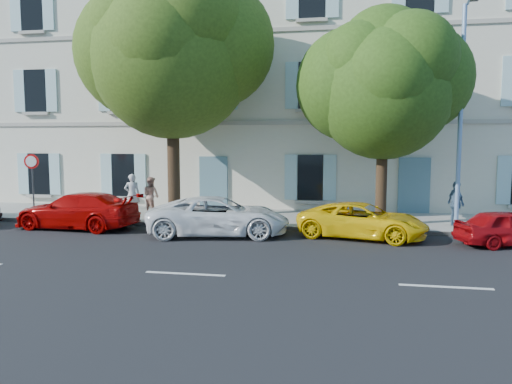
% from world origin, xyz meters
% --- Properties ---
extents(ground, '(90.00, 90.00, 0.00)m').
position_xyz_m(ground, '(0.00, 0.00, 0.00)').
color(ground, black).
extents(sidewalk, '(36.00, 4.50, 0.15)m').
position_xyz_m(sidewalk, '(0.00, 4.45, 0.07)').
color(sidewalk, '#A09E96').
rests_on(sidewalk, ground).
extents(kerb, '(36.00, 0.16, 0.16)m').
position_xyz_m(kerb, '(0.00, 2.28, 0.08)').
color(kerb, '#9E998E').
rests_on(kerb, ground).
extents(building, '(28.00, 7.00, 12.00)m').
position_xyz_m(building, '(0.00, 10.20, 6.00)').
color(building, beige).
rests_on(building, ground).
extents(car_red_coupe, '(4.71, 2.21, 1.33)m').
position_xyz_m(car_red_coupe, '(-5.89, 1.29, 0.67)').
color(car_red_coupe, '#AB0604').
rests_on(car_red_coupe, ground).
extents(car_white_coupe, '(5.10, 3.02, 1.33)m').
position_xyz_m(car_white_coupe, '(-0.46, 0.94, 0.66)').
color(car_white_coupe, white).
rests_on(car_white_coupe, ground).
extents(car_yellow_supercar, '(4.55, 2.87, 1.17)m').
position_xyz_m(car_yellow_supercar, '(4.34, 1.37, 0.59)').
color(car_yellow_supercar, yellow).
rests_on(car_yellow_supercar, ground).
extents(car_red_hatchback, '(3.52, 2.23, 1.12)m').
position_xyz_m(car_red_hatchback, '(8.75, 0.93, 0.56)').
color(car_red_hatchback, '#A1090F').
rests_on(car_red_hatchback, ground).
extents(tree_left, '(6.24, 6.24, 9.68)m').
position_xyz_m(tree_left, '(-2.98, 3.54, 6.38)').
color(tree_left, '#3A2819').
rests_on(tree_left, sidewalk).
extents(tree_right, '(4.86, 4.86, 7.49)m').
position_xyz_m(tree_right, '(5.02, 3.16, 4.95)').
color(tree_right, '#3A2819').
rests_on(tree_right, sidewalk).
extents(road_sign, '(0.58, 0.16, 2.53)m').
position_xyz_m(road_sign, '(-8.57, 2.61, 1.98)').
color(road_sign, '#383A3D').
rests_on(road_sign, sidewalk).
extents(street_lamp, '(0.29, 1.64, 7.68)m').
position_xyz_m(street_lamp, '(7.59, 2.81, 4.50)').
color(street_lamp, '#7293BF').
rests_on(street_lamp, sidewalk).
extents(pedestrian_a, '(0.74, 0.63, 1.71)m').
position_xyz_m(pedestrian_a, '(-4.87, 3.78, 1.01)').
color(pedestrian_a, silver).
rests_on(pedestrian_a, sidewalk).
extents(pedestrian_b, '(0.94, 0.87, 1.57)m').
position_xyz_m(pedestrian_b, '(-4.24, 4.24, 0.93)').
color(pedestrian_b, tan).
rests_on(pedestrian_b, sidewalk).
extents(pedestrian_c, '(0.69, 1.03, 1.63)m').
position_xyz_m(pedestrian_c, '(7.67, 3.45, 0.96)').
color(pedestrian_c, '#496786').
rests_on(pedestrian_c, sidewalk).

